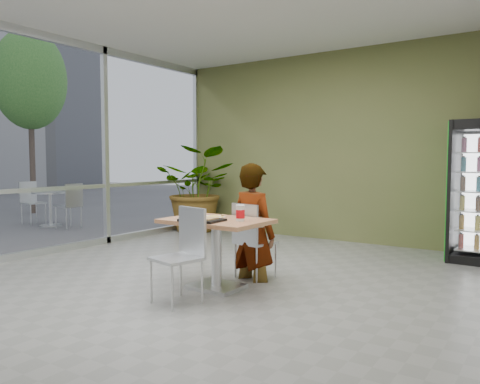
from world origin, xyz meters
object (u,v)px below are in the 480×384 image
chair_far (250,235)px  soda_cup (240,213)px  chair_near (184,247)px  dining_table (216,239)px  potted_plant (199,189)px  seated_woman (253,234)px  cafeteria_tray (202,220)px

chair_far → soda_cup: bearing=122.2°
chair_far → chair_near: chair_near is taller
dining_table → chair_far: size_ratio=1.24×
chair_near → potted_plant: 4.47m
seated_woman → dining_table: bearing=90.2°
dining_table → cafeteria_tray: bearing=-94.8°
dining_table → potted_plant: 4.05m
dining_table → potted_plant: size_ratio=0.67×
chair_far → potted_plant: 3.73m
seated_woman → potted_plant: bearing=-31.2°
dining_table → chair_near: size_ratio=1.19×
potted_plant → dining_table: bearing=-48.3°
potted_plant → seated_woman: bearing=-41.1°
dining_table → cafeteria_tray: (-0.02, -0.22, 0.22)m
dining_table → seated_woman: 0.59m
chair_near → cafeteria_tray: chair_near is taller
seated_woman → chair_far: bearing=78.7°
chair_near → seated_woman: seated_woman is taller
soda_cup → potted_plant: bearing=134.9°
chair_far → cafeteria_tray: bearing=92.2°
dining_table → chair_near: chair_near is taller
soda_cup → potted_plant: 4.24m
chair_far → chair_near: 1.08m
soda_cup → cafeteria_tray: size_ratio=0.40×
cafeteria_tray → dining_table: bearing=85.2°
chair_far → potted_plant: size_ratio=0.54×
chair_near → dining_table: bearing=104.3°
dining_table → potted_plant: potted_plant is taller
soda_cup → cafeteria_tray: 0.40m
chair_near → potted_plant: bearing=140.1°
cafeteria_tray → potted_plant: potted_plant is taller
chair_far → dining_table: bearing=91.1°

